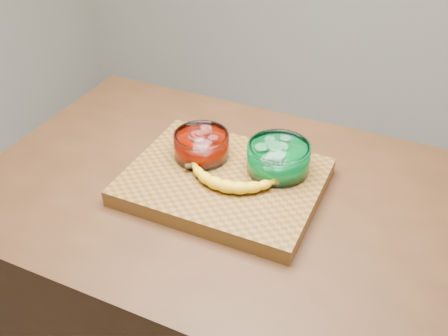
% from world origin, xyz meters
% --- Properties ---
extents(counter, '(1.20, 0.80, 0.90)m').
position_xyz_m(counter, '(0.00, 0.00, 0.45)').
color(counter, '#462815').
rests_on(counter, ground).
extents(cutting_board, '(0.45, 0.35, 0.04)m').
position_xyz_m(cutting_board, '(0.00, 0.00, 0.92)').
color(cutting_board, brown).
rests_on(cutting_board, counter).
extents(bowl_red, '(0.14, 0.14, 0.06)m').
position_xyz_m(bowl_red, '(-0.08, 0.05, 0.97)').
color(bowl_red, white).
rests_on(bowl_red, cutting_board).
extents(bowl_green, '(0.15, 0.15, 0.07)m').
position_xyz_m(bowl_green, '(0.11, 0.07, 0.97)').
color(bowl_green, white).
rests_on(bowl_green, cutting_board).
extents(banana, '(0.25, 0.12, 0.03)m').
position_xyz_m(banana, '(0.03, -0.02, 0.96)').
color(banana, yellow).
rests_on(banana, cutting_board).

